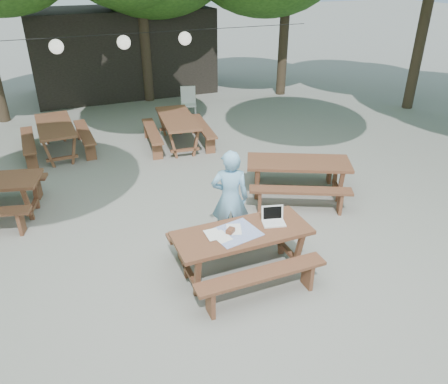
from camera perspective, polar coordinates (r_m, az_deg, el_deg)
The scene contains 11 objects.
ground at distance 7.25m, azimuth -0.29°, elevation -7.57°, with size 80.00×80.00×0.00m, color slate.
pavilion at distance 16.43m, azimuth -13.16°, elevation 17.50°, with size 6.00×3.00×2.80m, color black.
main_picnic_table at distance 6.55m, azimuth 2.35°, elevation -7.80°, with size 2.00×1.58×0.75m.
picnic_table_ne at distance 8.80m, azimuth 9.55°, elevation 1.82°, with size 2.40×2.25×0.75m.
picnic_table_far_w at distance 11.42m, azimuth -20.96°, elevation 6.56°, with size 1.65×2.03×0.75m.
picnic_table_far_e at distance 11.23m, azimuth -6.04°, elevation 7.95°, with size 1.76×2.07×0.75m.
woman at distance 7.02m, azimuth 0.79°, elevation -0.84°, with size 0.61×0.40×1.66m, color #7FBBE8.
plastic_chair at distance 13.38m, azimuth -4.62°, elevation 10.76°, with size 0.54×0.54×0.90m.
laptop at distance 6.56m, azimuth 6.44°, elevation -3.44°, with size 0.38×0.33×0.24m.
tabletop_clutter at distance 6.29m, azimuth 1.23°, elevation -5.29°, with size 0.79×0.66×0.08m.
paper_lanterns at distance 11.78m, azimuth -12.89°, elevation 18.54°, with size 9.00×0.34×0.38m.
Camera 1 is at (-2.20, -5.46, 4.22)m, focal length 35.00 mm.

